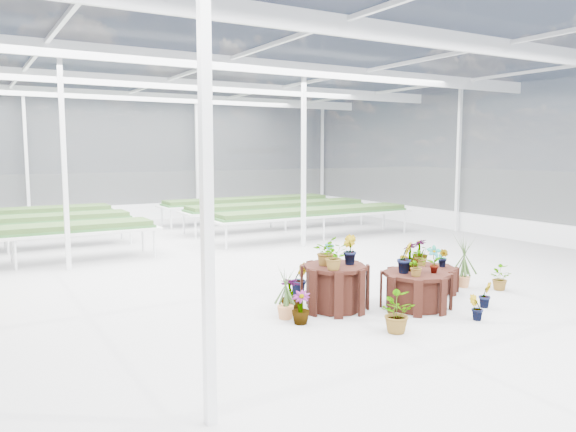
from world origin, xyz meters
TOP-DOWN VIEW (x-y plane):
  - ground_plane at (0.00, 0.00)m, footprint 24.00×24.00m
  - greenhouse_shell at (0.00, 0.00)m, footprint 18.00×24.00m
  - steel_frame at (0.00, 0.00)m, footprint 18.00×24.00m
  - nursery_benches at (0.00, 7.20)m, footprint 16.00×7.00m
  - plinth_tall at (0.24, -1.42)m, footprint 1.34×1.34m
  - plinth_mid at (1.44, -2.02)m, footprint 1.23×1.23m
  - plinth_low at (2.44, -1.32)m, footprint 1.18×1.18m
  - nursery_plants at (1.19, -1.43)m, footprint 4.74×3.18m

SIDE VIEW (x-z plane):
  - ground_plane at x=0.00m, z-range 0.00..0.00m
  - plinth_low at x=2.44m, z-range 0.00..0.45m
  - plinth_mid at x=1.44m, z-range 0.00..0.59m
  - plinth_tall at x=0.24m, z-range 0.00..0.73m
  - nursery_benches at x=0.00m, z-range 0.00..0.84m
  - nursery_plants at x=1.19m, z-range -0.12..1.10m
  - greenhouse_shell at x=0.00m, z-range 0.00..4.50m
  - steel_frame at x=0.00m, z-range 0.00..4.50m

